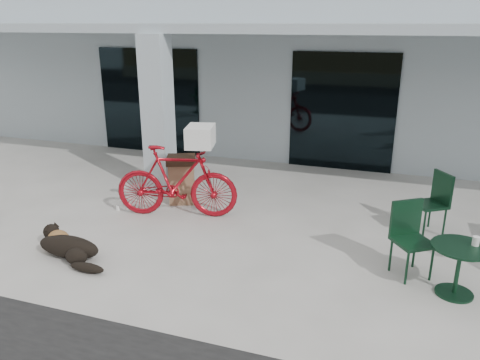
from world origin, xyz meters
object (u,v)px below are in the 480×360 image
(cafe_chair_far_b, at_px, (429,204))
(dog, at_px, (69,246))
(bicycle, at_px, (177,181))
(trash_receptacle, at_px, (182,179))
(cafe_table_far, at_px, (458,271))
(cafe_chair_far_a, at_px, (413,241))

(cafe_chair_far_b, bearing_deg, dog, -96.21)
(bicycle, bearing_deg, trash_receptacle, 5.37)
(cafe_table_far, bearing_deg, trash_receptacle, 158.42)
(dog, relative_size, cafe_chair_far_a, 1.11)
(cafe_table_far, distance_m, cafe_chair_far_b, 1.90)
(bicycle, xyz_separation_m, cafe_table_far, (4.50, -1.20, -0.31))
(bicycle, distance_m, cafe_table_far, 4.67)
(bicycle, height_order, dog, bicycle)
(cafe_chair_far_b, bearing_deg, trash_receptacle, -123.77)
(bicycle, distance_m, trash_receptacle, 0.73)
(cafe_table_far, relative_size, cafe_chair_far_a, 0.70)
(cafe_chair_far_b, relative_size, trash_receptacle, 1.14)
(cafe_table_far, distance_m, trash_receptacle, 5.09)
(cafe_chair_far_a, relative_size, trash_receptacle, 1.15)
(cafe_chair_far_a, bearing_deg, dog, 158.30)
(dog, height_order, cafe_table_far, cafe_table_far)
(cafe_table_far, height_order, trash_receptacle, trash_receptacle)
(bicycle, xyz_separation_m, cafe_chair_far_b, (4.22, 0.67, -0.14))
(trash_receptacle, bearing_deg, bicycle, -71.28)
(cafe_table_far, relative_size, trash_receptacle, 0.80)
(cafe_chair_far_a, relative_size, cafe_chair_far_b, 1.01)
(cafe_chair_far_a, distance_m, cafe_chair_far_b, 1.58)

